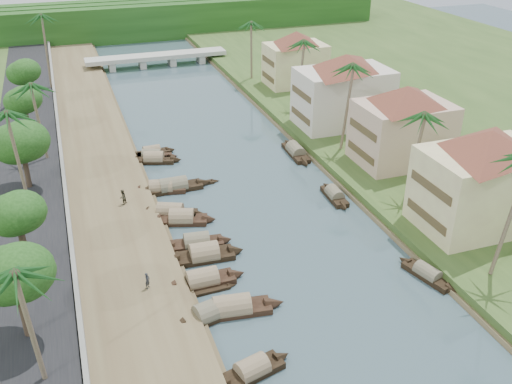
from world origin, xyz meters
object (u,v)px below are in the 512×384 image
object	(u,v)px
building_near	(483,178)
sampan_1	(252,371)
bridge	(157,58)
person_near	(147,281)

from	to	relation	value
building_near	sampan_1	size ratio (longest dim) A/B	2.12
bridge	sampan_1	size ratio (longest dim) A/B	4.01
bridge	sampan_1	bearing A→B (deg)	-95.90
person_near	building_near	bearing A→B (deg)	-54.15
bridge	building_near	world-z (taller)	building_near
sampan_1	person_near	size ratio (longest dim) A/B	4.57
building_near	bridge	bearing A→B (deg)	104.39
bridge	sampan_1	xyz separation A→B (m)	(-8.78, -84.94, -1.31)
bridge	building_near	distance (m)	76.54
person_near	bridge	bearing A→B (deg)	26.23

